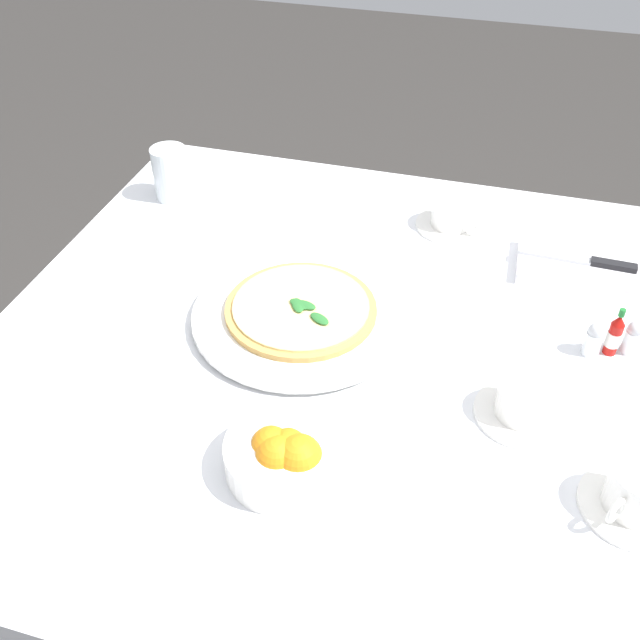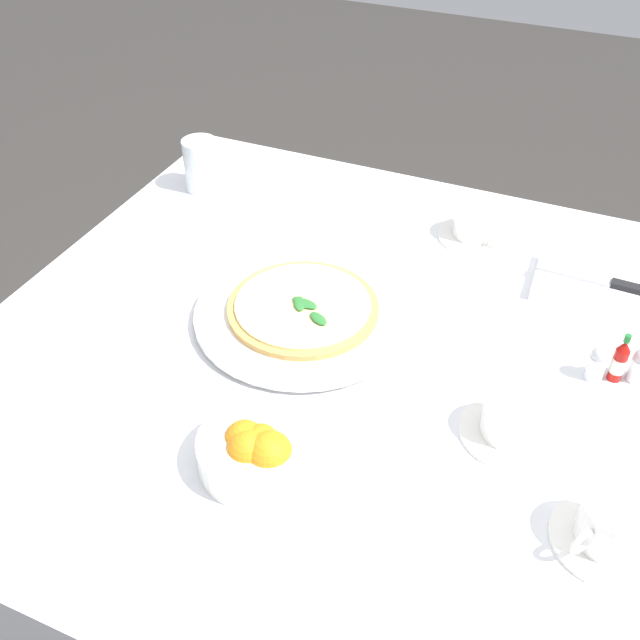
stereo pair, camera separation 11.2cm
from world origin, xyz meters
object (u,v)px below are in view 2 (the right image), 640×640
Objects in this scene: pizza at (303,307)px; salt_shaker at (597,365)px; water_glass_near_right at (202,168)px; dinner_knife at (603,281)px; pepper_shaker at (639,367)px; coffee_cup_right_edge at (511,420)px; napkin_folded at (602,288)px; pizza_plate at (303,313)px; hot_sauce_bottle at (619,361)px; coffee_cup_far_right at (475,225)px; coffee_cup_far_left at (611,526)px; citrus_bowl at (256,450)px.

salt_shaker is (-0.44, -0.05, 0.00)m from pizza.
water_glass_near_right is 0.84m from salt_shaker.
dinner_knife is at bearing -85.64° from salt_shaker.
dinner_knife is 0.21m from pepper_shaker.
pizza is 4.24× the size of pepper_shaker.
pepper_shaker is (-0.06, -0.02, 0.00)m from salt_shaker.
pepper_shaker is at bearing -129.86° from coffee_cup_right_edge.
coffee_cup_right_edge is at bearing 59.81° from salt_shaker.
pizza_plate is at bearing 29.46° from napkin_folded.
coffee_cup_right_edge is 0.38m from napkin_folded.
coffee_cup_far_right is at bearing -45.40° from hot_sauce_bottle.
salt_shaker is (-0.09, -0.16, -0.00)m from coffee_cup_right_edge.
water_glass_near_right is (0.71, -0.41, 0.02)m from coffee_cup_right_edge.
napkin_folded is 0.21m from hot_sauce_bottle.
napkin_folded is at bearing 161.26° from coffee_cup_far_right.
pizza reaches higher than pizza_plate.
pizza is at bearing 5.94° from salt_shaker.
coffee_cup_far_left reaches higher than coffee_cup_far_right.
water_glass_near_right is at bearing -31.94° from coffee_cup_far_left.
water_glass_near_right reaches higher than coffee_cup_far_right.
dinner_knife is 2.36× the size of hot_sauce_bottle.
salt_shaker is (-0.80, 0.25, -0.02)m from water_glass_near_right.
pizza is 4.24× the size of salt_shaker.
citrus_bowl reaches higher than pizza_plate.
coffee_cup_right_edge is 0.59× the size of napkin_folded.
coffee_cup_far_right reaches higher than pizza_plate.
hot_sauce_bottle is (-0.82, 0.24, -0.01)m from water_glass_near_right.
citrus_bowl reaches higher than dinner_knife.
salt_shaker is at bearing 19.65° from hot_sauce_bottle.
coffee_cup_right_edge is 0.88× the size of citrus_bowl.
pepper_shaker is at bearing -172.45° from pizza.
hot_sauce_bottle is (0.02, -0.29, 0.00)m from coffee_cup_far_left.
napkin_folded is at bearing -78.43° from hot_sauce_bottle.
coffee_cup_far_right reaches higher than pizza.
water_glass_near_right is 0.72m from citrus_bowl.
coffee_cup_far_left is 1.25× the size of water_glass_near_right.
coffee_cup_far_right is 0.25m from napkin_folded.
pizza is 0.39m from coffee_cup_far_right.
pepper_shaker is at bearing 138.37° from coffee_cup_far_right.
coffee_cup_far_left reaches higher than coffee_cup_right_edge.
salt_shaker is at bearing 130.58° from coffee_cup_far_right.
coffee_cup_far_right is 2.31× the size of salt_shaker.
salt_shaker reaches higher than napkin_folded.
hot_sauce_bottle is at bearing 19.65° from pepper_shaker.
citrus_bowl is 0.56m from pepper_shaker.
coffee_cup_far_left is at bearing 100.07° from salt_shaker.
hot_sauce_bottle is (-0.47, -0.06, 0.01)m from pizza.
dinner_knife is (-0.07, -0.37, -0.00)m from coffee_cup_right_edge.
salt_shaker is (-0.02, 0.21, 0.00)m from dinner_knife.
coffee_cup_right_edge is (-0.35, 0.11, 0.02)m from pizza_plate.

